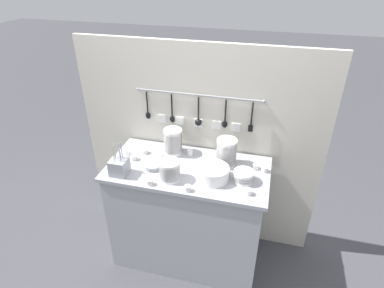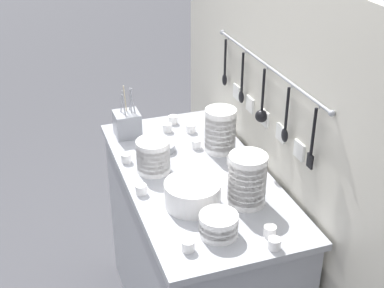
{
  "view_description": "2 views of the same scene",
  "coord_description": "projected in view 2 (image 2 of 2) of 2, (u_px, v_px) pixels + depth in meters",
  "views": [
    {
      "loc": [
        0.54,
        -1.93,
        2.35
      ],
      "look_at": [
        0.03,
        0.0,
        1.15
      ],
      "focal_mm": 30.0,
      "sensor_mm": 36.0,
      "label": 1
    },
    {
      "loc": [
        1.9,
        -0.67,
        2.18
      ],
      "look_at": [
        0.05,
        -0.03,
        1.12
      ],
      "focal_mm": 50.0,
      "sensor_mm": 36.0,
      "label": 2
    }
  ],
  "objects": [
    {
      "name": "cup_edge_far",
      "position": [
        166.0,
        128.0,
        2.72
      ],
      "size": [
        0.05,
        0.05,
        0.04
      ],
      "color": "white",
      "rests_on": "counter"
    },
    {
      "name": "cup_back_right",
      "position": [
        191.0,
        128.0,
        2.71
      ],
      "size": [
        0.05,
        0.05,
        0.04
      ],
      "color": "white",
      "rests_on": "counter"
    },
    {
      "name": "cup_front_right",
      "position": [
        270.0,
        231.0,
        1.97
      ],
      "size": [
        0.05,
        0.05,
        0.04
      ],
      "color": "white",
      "rests_on": "counter"
    },
    {
      "name": "cup_centre",
      "position": [
        141.0,
        189.0,
        2.22
      ],
      "size": [
        0.05,
        0.05,
        0.04
      ],
      "color": "white",
      "rests_on": "counter"
    },
    {
      "name": "bowl_stack_wide_centre",
      "position": [
        153.0,
        156.0,
        2.35
      ],
      "size": [
        0.15,
        0.15,
        0.15
      ],
      "color": "white",
      "rests_on": "counter"
    },
    {
      "name": "cutlery_caddy",
      "position": [
        127.0,
        124.0,
        2.66
      ],
      "size": [
        0.12,
        0.12,
        0.26
      ],
      "color": "#93969E",
      "rests_on": "counter"
    },
    {
      "name": "cup_beside_plates",
      "position": [
        196.0,
        144.0,
        2.57
      ],
      "size": [
        0.05,
        0.05,
        0.04
      ],
      "color": "white",
      "rests_on": "counter"
    },
    {
      "name": "bowl_stack_back_corner",
      "position": [
        220.0,
        130.0,
        2.51
      ],
      "size": [
        0.15,
        0.15,
        0.21
      ],
      "color": "white",
      "rests_on": "counter"
    },
    {
      "name": "cup_edge_near",
      "position": [
        274.0,
        244.0,
        1.91
      ],
      "size": [
        0.05,
        0.05,
        0.04
      ],
      "color": "white",
      "rests_on": "counter"
    },
    {
      "name": "cup_front_left",
      "position": [
        126.0,
        158.0,
        2.45
      ],
      "size": [
        0.05,
        0.05,
        0.04
      ],
      "color": "white",
      "rests_on": "counter"
    },
    {
      "name": "bowl_stack_tall_left",
      "position": [
        219.0,
        225.0,
        1.97
      ],
      "size": [
        0.15,
        0.15,
        0.09
      ],
      "color": "white",
      "rests_on": "counter"
    },
    {
      "name": "back_wall",
      "position": [
        266.0,
        168.0,
        2.48
      ],
      "size": [
        2.04,
        0.09,
        1.81
      ],
      "color": "beige",
      "rests_on": "ground"
    },
    {
      "name": "counter",
      "position": [
        195.0,
        257.0,
        2.59
      ],
      "size": [
        1.24,
        0.62,
        0.94
      ],
      "color": "#9EA0A8",
      "rests_on": "ground"
    },
    {
      "name": "steel_mixing_bowl",
      "position": [
        163.0,
        147.0,
        2.55
      ],
      "size": [
        0.11,
        0.11,
        0.03
      ],
      "color": "#93969E",
      "rests_on": "counter"
    },
    {
      "name": "plate_stack",
      "position": [
        192.0,
        194.0,
        2.13
      ],
      "size": [
        0.23,
        0.23,
        0.1
      ],
      "color": "white",
      "rests_on": "counter"
    },
    {
      "name": "bowl_stack_short_front",
      "position": [
        247.0,
        180.0,
        2.12
      ],
      "size": [
        0.15,
        0.15,
        0.22
      ],
      "color": "white",
      "rests_on": "counter"
    },
    {
      "name": "cup_mid_row",
      "position": [
        232.0,
        160.0,
        2.43
      ],
      "size": [
        0.05,
        0.05,
        0.04
      ],
      "color": "white",
      "rests_on": "counter"
    },
    {
      "name": "cup_by_caddy",
      "position": [
        173.0,
        120.0,
        2.8
      ],
      "size": [
        0.05,
        0.05,
        0.04
      ],
      "color": "white",
      "rests_on": "counter"
    },
    {
      "name": "cup_back_left",
      "position": [
        188.0,
        246.0,
        1.9
      ],
      "size": [
        0.05,
        0.05,
        0.04
      ],
      "color": "white",
      "rests_on": "counter"
    }
  ]
}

